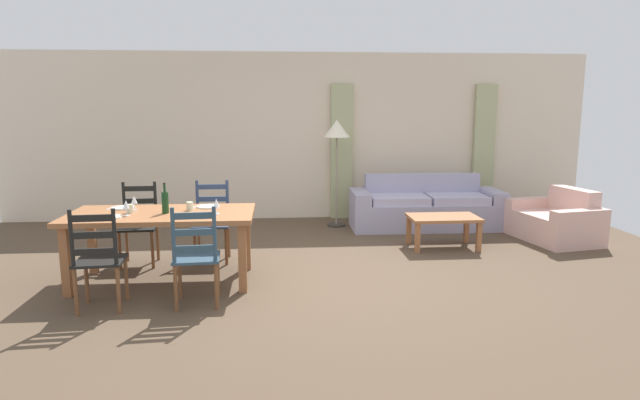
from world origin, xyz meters
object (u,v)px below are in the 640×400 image
(standing_lamp, at_px, (337,135))
(coffee_cup_secondary, at_px, (130,209))
(dining_table, at_px, (162,221))
(wine_glass_near_right, at_px, (216,204))
(dining_chair_far_left, at_px, (139,224))
(wine_glass_near_left, at_px, (126,205))
(dining_chair_near_left, at_px, (99,259))
(armchair_upholstered, at_px, (558,222))
(coffee_cup_primary, at_px, (190,206))
(wine_glass_far_left, at_px, (134,200))
(couch, at_px, (425,208))
(wine_bottle, at_px, (165,202))
(coffee_table, at_px, (443,221))
(dining_chair_far_right, at_px, (212,221))
(dining_chair_near_right, at_px, (196,256))

(standing_lamp, bearing_deg, coffee_cup_secondary, -133.72)
(dining_table, height_order, wine_glass_near_right, wine_glass_near_right)
(dining_chair_far_left, relative_size, wine_glass_near_left, 5.96)
(dining_table, height_order, dining_chair_near_left, dining_chair_near_left)
(dining_table, relative_size, wine_glass_near_right, 11.80)
(armchair_upholstered, relative_size, standing_lamp, 0.78)
(dining_chair_far_left, bearing_deg, dining_chair_near_left, -89.60)
(wine_glass_near_right, bearing_deg, armchair_upholstered, 19.03)
(dining_chair_far_left, xyz_separation_m, coffee_cup_primary, (0.70, -0.62, 0.32))
(wine_glass_far_left, xyz_separation_m, couch, (3.77, 2.23, -0.57))
(wine_bottle, bearing_deg, wine_glass_near_right, -10.85)
(dining_chair_near_left, height_order, couch, dining_chair_near_left)
(dining_table, relative_size, armchair_upholstered, 1.48)
(standing_lamp, bearing_deg, dining_chair_near_left, -127.32)
(wine_bottle, relative_size, coffee_table, 0.35)
(dining_chair_near_left, relative_size, standing_lamp, 0.59)
(wine_glass_far_left, bearing_deg, coffee_cup_secondary, -95.72)
(wine_glass_far_left, distance_m, couch, 4.41)
(wine_glass_far_left, distance_m, coffee_table, 3.84)
(armchair_upholstered, bearing_deg, wine_bottle, -163.92)
(dining_chair_near_left, height_order, standing_lamp, standing_lamp)
(dining_table, height_order, dining_chair_far_left, dining_chair_far_left)
(dining_chair_far_left, distance_m, wine_bottle, 0.97)
(coffee_table, bearing_deg, wine_glass_far_left, -164.62)
(wine_glass_near_right, distance_m, coffee_cup_secondary, 0.92)
(dining_chair_near_left, height_order, coffee_cup_primary, dining_chair_near_left)
(dining_chair_far_left, height_order, dining_chair_far_right, same)
(dining_chair_far_left, bearing_deg, armchair_upholstered, 7.19)
(dining_chair_near_left, relative_size, dining_chair_far_left, 1.00)
(wine_glass_near_left, xyz_separation_m, couch, (3.78, 2.51, -0.57))
(coffee_cup_primary, bearing_deg, wine_glass_near_left, -157.07)
(dining_table, bearing_deg, wine_glass_near_left, -153.59)
(coffee_table, bearing_deg, armchair_upholstered, 8.71)
(dining_chair_far_left, bearing_deg, dining_table, -59.57)
(dining_chair_near_left, distance_m, dining_chair_near_right, 0.86)
(dining_chair_near_left, xyz_separation_m, couch, (3.87, 3.12, -0.19))
(wine_glass_near_right, relative_size, couch, 0.07)
(standing_lamp, bearing_deg, coffee_cup_primary, -126.85)
(dining_chair_far_left, bearing_deg, wine_bottle, -58.00)
(dining_chair_near_right, bearing_deg, dining_table, 121.73)
(wine_glass_far_left, bearing_deg, armchair_upholstered, 13.30)
(wine_bottle, relative_size, couch, 0.14)
(couch, distance_m, armchair_upholstered, 1.88)
(coffee_cup_secondary, relative_size, armchair_upholstered, 0.07)
(dining_chair_near_left, bearing_deg, couch, 38.89)
(dining_chair_far_left, relative_size, wine_glass_near_right, 5.96)
(dining_chair_far_right, xyz_separation_m, wine_glass_near_left, (-0.73, -0.95, 0.38))
(dining_table, bearing_deg, coffee_table, 18.76)
(coffee_cup_secondary, xyz_separation_m, couch, (3.78, 2.36, -0.50))
(coffee_cup_secondary, bearing_deg, standing_lamp, 46.28)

